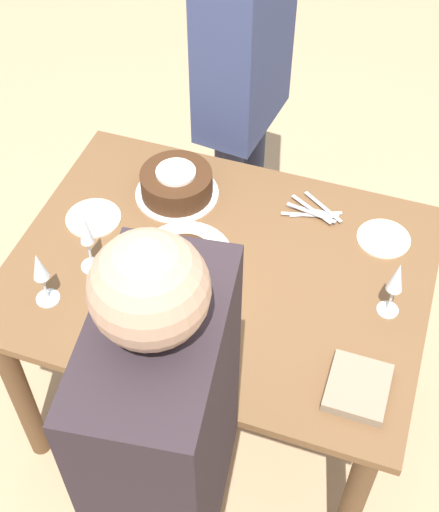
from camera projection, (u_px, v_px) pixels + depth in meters
name	position (u px, v px, depth m)	size (l,w,h in m)	color
ground_plane	(219.00, 398.00, 2.73)	(12.00, 12.00, 0.00)	tan
dining_table	(219.00, 293.00, 2.24)	(1.25, 0.94, 0.77)	brown
cake_center_white	(186.00, 263.00, 2.11)	(0.32, 0.32, 0.08)	white
cake_front_chocolate	(176.00, 184.00, 2.32)	(0.28, 0.28, 0.10)	white
cake_back_decorated	(186.00, 345.00, 1.90)	(0.21, 0.21, 0.09)	white
wine_glass_near	(85.00, 231.00, 2.03)	(0.07, 0.07, 0.24)	silver
wine_glass_far	(40.00, 270.00, 1.97)	(0.07, 0.07, 0.19)	silver
wine_glass_extra	(396.00, 280.00, 1.93)	(0.06, 0.06, 0.20)	silver
dessert_plate_left	(384.00, 239.00, 2.22)	(0.17, 0.17, 0.01)	beige
dessert_plate_right	(93.00, 218.00, 2.28)	(0.18, 0.18, 0.01)	beige
fork_pile	(314.00, 211.00, 2.29)	(0.20, 0.13, 0.02)	silver
napkin_stack	(358.00, 387.00, 1.85)	(0.16, 0.18, 0.03)	gray
person_cutting	(243.00, 79.00, 2.52)	(0.26, 0.42, 1.54)	#2D334C
person_watching	(169.00, 461.00, 1.48)	(0.27, 0.43, 1.68)	#4C4238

